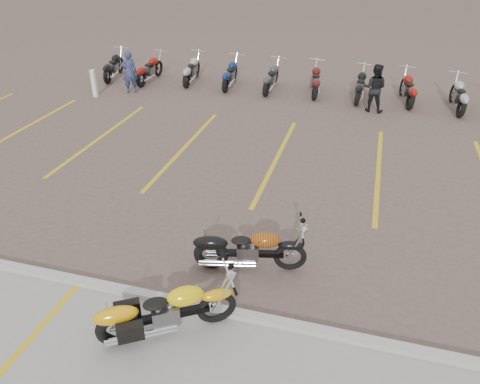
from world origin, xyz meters
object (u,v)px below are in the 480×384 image
object	(u,v)px
yellow_cruiser	(164,312)
flame_cruiser	(247,250)
person_a	(129,72)
bollard	(94,83)
person_b	(374,88)

from	to	relation	value
yellow_cruiser	flame_cruiser	world-z (taller)	yellow_cruiser
person_a	bollard	size ratio (longest dim) A/B	1.55
person_a	bollard	distance (m)	1.36
flame_cruiser	person_b	xyz separation A→B (m)	(1.87, 9.35, 0.38)
person_a	person_b	distance (m)	8.90
yellow_cruiser	flame_cruiser	size ratio (longest dim) A/B	0.93
person_b	flame_cruiser	bearing A→B (deg)	88.15
person_a	yellow_cruiser	bearing A→B (deg)	82.09
flame_cruiser	person_b	world-z (taller)	person_b
yellow_cruiser	person_a	world-z (taller)	person_a
flame_cruiser	person_b	size ratio (longest dim) A/B	1.27
person_a	bollard	world-z (taller)	person_a
flame_cruiser	person_a	bearing A→B (deg)	114.99
yellow_cruiser	person_b	xyz separation A→B (m)	(2.68, 11.23, 0.36)
yellow_cruiser	flame_cruiser	distance (m)	2.04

